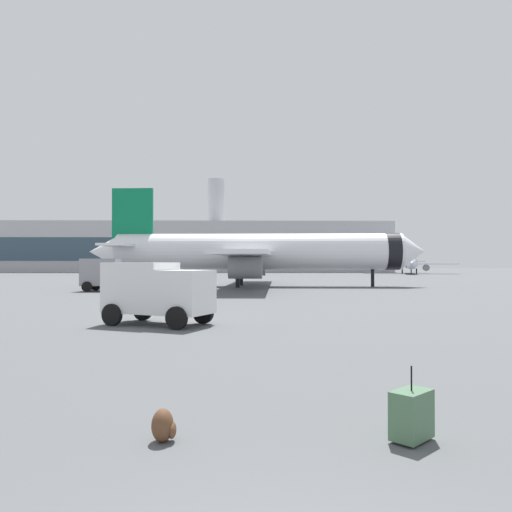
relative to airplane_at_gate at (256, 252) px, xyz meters
name	(u,v)px	position (x,y,z in m)	size (l,w,h in m)	color
airplane_at_gate	(256,252)	(0.00, 0.00, 0.00)	(35.76, 32.25, 10.50)	white
airplane_taxiing	(410,263)	(34.69, 56.64, -1.36)	(20.13, 22.09, 6.58)	silver
service_truck	(109,273)	(-13.27, -8.30, -2.05)	(4.86, 2.65, 2.90)	gray
cargo_van	(157,290)	(-4.80, -32.74, -2.21)	(4.83, 3.76, 2.60)	white
safety_cone_near	(103,289)	(-12.88, -11.65, -3.29)	(0.44, 0.44, 0.73)	#F2590C
safety_cone_mid	(115,283)	(-15.19, 1.34, -3.34)	(0.44, 0.44, 0.65)	#F2590C
rolling_suitcase	(412,415)	(1.31, -46.66, -3.27)	(0.74, 0.73, 1.10)	#476B4C
traveller_backpack	(164,426)	(-2.31, -46.60, -3.42)	(0.36, 0.40, 0.48)	brown
terminal_building	(187,247)	(-16.71, 82.66, 2.79)	(105.07, 23.41, 24.71)	#B2B2B7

